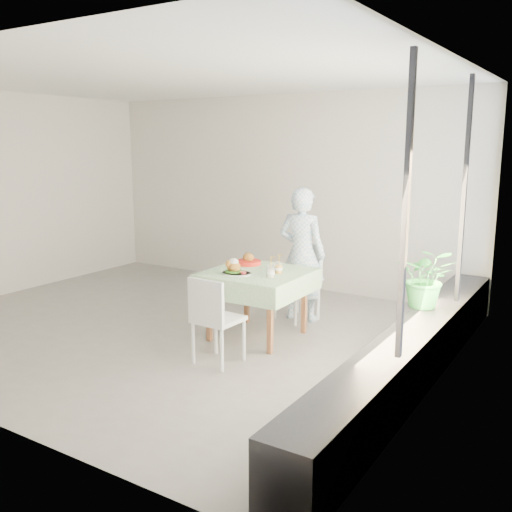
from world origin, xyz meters
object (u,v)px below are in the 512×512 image
Objects in this scene: cafe_table at (257,296)px; chair_far at (298,296)px; chair_near at (218,337)px; diner at (302,254)px; potted_plant at (426,278)px; main_dish at (235,269)px; juice_cup_orange at (279,268)px.

chair_far is (0.06, 0.82, -0.18)m from cafe_table.
chair_near is at bearing -89.48° from chair_far.
potted_plant is (1.60, -0.42, 0.00)m from diner.
main_dish is at bearing -160.35° from potted_plant.
potted_plant is (1.64, -0.40, 0.52)m from chair_far.
juice_cup_orange is (0.14, -0.80, -0.00)m from diner.
chair_far is 3.77× the size of juice_cup_orange.
chair_far is 1.77m from potted_plant.
chair_far reaches higher than chair_near.
main_dish is 0.54× the size of potted_plant.
diner is at bearing 89.20° from chair_near.
diner is at bearing 77.58° from main_dish.
chair_near is at bearing -84.78° from cafe_table.
diner reaches higher than main_dish.
cafe_table is at bearing 79.70° from diner.
main_dish is (-0.24, -1.07, -0.00)m from diner.
diner reaches higher than chair_near.
juice_cup_orange reaches higher than chair_near.
juice_cup_orange is (0.18, -0.78, 0.51)m from chair_far.
diner is 6.56× the size of juice_cup_orange.
potted_plant is at bearing 162.06° from diner.
chair_far is at bearing 79.37° from main_dish.
chair_far is 0.52m from diner.
diner is 1.10m from main_dish.
juice_cup_orange is (0.38, 0.27, 0.00)m from main_dish.
diner reaches higher than potted_plant.
potted_plant is at bearing 19.65° from main_dish.
diner is 1.66m from potted_plant.
potted_plant is (1.70, 0.42, 0.35)m from cafe_table.
juice_cup_orange reaches higher than chair_far.
juice_cup_orange is at bearing 96.59° from diner.
cafe_table is 0.88m from chair_near.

